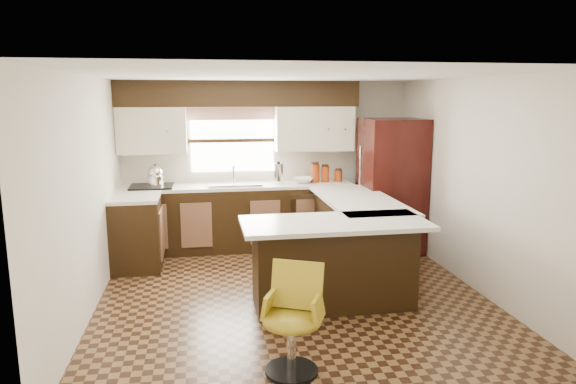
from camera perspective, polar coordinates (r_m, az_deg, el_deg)
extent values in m
plane|color=#49301A|center=(5.84, 0.49, -11.39)|extent=(4.40, 4.40, 0.00)
plane|color=silver|center=(5.42, 0.53, 12.84)|extent=(4.40, 4.40, 0.00)
plane|color=beige|center=(7.66, -2.41, 3.19)|extent=(4.40, 0.00, 4.40)
plane|color=beige|center=(3.42, 7.06, -6.29)|extent=(4.40, 0.00, 4.40)
plane|color=beige|center=(5.54, -21.39, -0.41)|extent=(0.00, 4.40, 4.40)
plane|color=beige|center=(6.23, 19.90, 0.84)|extent=(0.00, 4.40, 4.40)
cube|color=black|center=(7.46, -5.50, -2.92)|extent=(3.30, 0.60, 0.90)
cube|color=black|center=(6.86, -16.44, -4.51)|extent=(0.60, 0.70, 0.90)
cube|color=silver|center=(7.36, -5.57, 0.66)|extent=(3.30, 0.60, 0.04)
cube|color=silver|center=(6.76, -16.65, -0.64)|extent=(0.60, 0.70, 0.04)
cube|color=black|center=(7.38, -5.43, 10.82)|extent=(3.40, 0.35, 0.36)
cube|color=beige|center=(7.40, -14.89, 6.63)|extent=(0.94, 0.35, 0.64)
cube|color=beige|center=(7.55, 2.90, 7.05)|extent=(1.14, 0.35, 0.64)
cube|color=white|center=(7.55, -6.19, 5.71)|extent=(1.20, 0.02, 0.90)
cube|color=#D19B93|center=(7.49, -6.23, 8.65)|extent=(1.30, 0.06, 0.18)
cube|color=#B2B2B7|center=(7.33, -5.95, 0.91)|extent=(0.75, 0.45, 0.03)
cube|color=black|center=(7.32, 2.50, -3.29)|extent=(0.58, 0.03, 0.78)
cube|color=black|center=(7.35, -14.93, 0.61)|extent=(0.58, 0.50, 0.02)
cube|color=black|center=(6.48, 7.40, -5.05)|extent=(0.60, 1.95, 0.90)
cube|color=black|center=(5.44, 5.08, -8.06)|extent=(1.65, 0.60, 0.90)
cube|color=silver|center=(6.38, 7.93, -0.93)|extent=(0.84, 1.95, 0.04)
cube|color=silver|center=(5.22, 5.20, -3.47)|extent=(1.89, 0.84, 0.04)
cube|color=black|center=(7.38, 11.38, 0.68)|extent=(0.81, 0.77, 1.88)
cylinder|color=silver|center=(7.40, -1.10, 2.06)|extent=(0.15, 0.15, 0.29)
imported|color=white|center=(7.47, 1.64, 1.32)|extent=(0.33, 0.33, 0.07)
cylinder|color=#8E320F|center=(7.52, 3.01, 2.10)|extent=(0.13, 0.13, 0.27)
cylinder|color=#8E320F|center=(7.55, 4.15, 1.99)|extent=(0.12, 0.12, 0.23)
cylinder|color=#8E320F|center=(7.61, 5.59, 1.78)|extent=(0.12, 0.12, 0.16)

